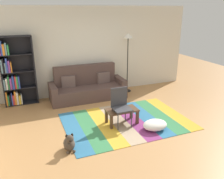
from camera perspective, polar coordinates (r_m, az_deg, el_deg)
name	(u,v)px	position (r m, az deg, el deg)	size (l,w,h in m)	color
ground_plane	(122,126)	(5.51, 2.41, -8.95)	(14.00, 14.00, 0.00)	#B27F4C
back_wall	(89,51)	(7.36, -5.67, 9.42)	(6.80, 0.10, 2.70)	silver
rug	(126,121)	(5.72, 3.57, -7.80)	(2.98, 2.05, 0.01)	teal
couch	(87,88)	(7.05, -6.08, 0.45)	(2.26, 0.80, 1.00)	#4C3833
bookshelf	(14,75)	(6.95, -22.98, 3.35)	(0.90, 0.28, 1.93)	black
coffee_table	(122,112)	(5.50, 2.45, -5.59)	(0.74, 0.40, 0.36)	#513826
pouf	(155,125)	(5.38, 10.57, -8.59)	(0.57, 0.43, 0.22)	white
dog	(69,143)	(4.65, -10.51, -12.89)	(0.22, 0.35, 0.40)	#473D33
standing_lamp	(128,43)	(7.37, 3.97, 11.29)	(0.32, 0.32, 1.89)	black
tv_remote	(119,109)	(5.48, 1.68, -4.72)	(0.04, 0.15, 0.02)	black
folding_chair	(121,104)	(5.35, 2.12, -3.51)	(0.40, 0.40, 0.90)	#38383D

